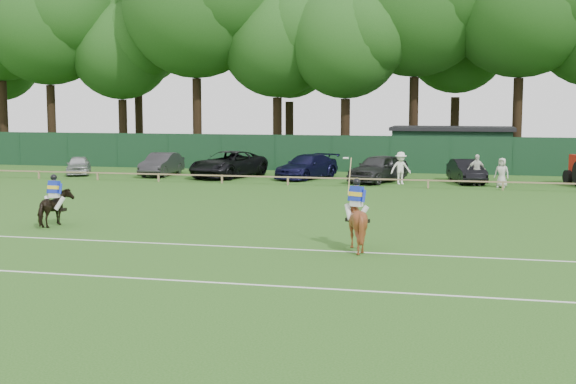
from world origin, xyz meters
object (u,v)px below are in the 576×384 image
(sedan_navy, at_px, (307,167))
(suv_black, at_px, (228,164))
(hatch_grey, at_px, (378,168))
(spectator_right, at_px, (502,173))
(estate_black, at_px, (467,171))
(spectator_mid, at_px, (476,170))
(sedan_silver, at_px, (79,165))
(horse_dark, at_px, (55,208))
(spectator_left, at_px, (401,168))
(sedan_grey, at_px, (162,164))
(horse_chestnut, at_px, (356,222))
(utility_shed, at_px, (452,148))

(sedan_navy, bearing_deg, suv_black, -155.56)
(sedan_navy, relative_size, hatch_grey, 1.06)
(hatch_grey, distance_m, spectator_right, 7.22)
(estate_black, xyz_separation_m, spectator_mid, (0.55, -1.29, 0.20))
(suv_black, xyz_separation_m, sedan_navy, (5.05, 0.30, -0.08))
(estate_black, bearing_deg, hatch_grey, 172.76)
(sedan_silver, bearing_deg, estate_black, -23.23)
(horse_dark, height_order, spectator_left, spectator_left)
(sedan_grey, bearing_deg, horse_chestnut, -55.17)
(sedan_navy, height_order, spectator_left, spectator_left)
(sedan_grey, relative_size, suv_black, 0.75)
(horse_dark, relative_size, sedan_navy, 0.33)
(sedan_silver, relative_size, spectator_right, 2.17)
(sedan_silver, relative_size, utility_shed, 0.43)
(sedan_silver, distance_m, estate_black, 24.94)
(estate_black, bearing_deg, spectator_right, -62.51)
(horse_dark, height_order, spectator_mid, spectator_mid)
(hatch_grey, bearing_deg, suv_black, -162.31)
(spectator_right, bearing_deg, hatch_grey, -172.25)
(sedan_silver, relative_size, sedan_navy, 0.70)
(sedan_silver, relative_size, sedan_grey, 0.81)
(spectator_right, bearing_deg, sedan_silver, -164.56)
(horse_chestnut, height_order, estate_black, horse_chestnut)
(sedan_silver, height_order, hatch_grey, hatch_grey)
(sedan_grey, relative_size, spectator_right, 2.68)
(utility_shed, bearing_deg, sedan_grey, -155.48)
(sedan_silver, bearing_deg, spectator_mid, -26.14)
(sedan_navy, bearing_deg, spectator_mid, 11.60)
(sedan_silver, xyz_separation_m, sedan_navy, (15.19, 0.88, 0.13))
(horse_chestnut, relative_size, spectator_mid, 1.00)
(estate_black, relative_size, utility_shed, 0.50)
(utility_shed, bearing_deg, suv_black, -148.50)
(sedan_grey, height_order, sedan_navy, sedan_navy)
(suv_black, relative_size, estate_black, 1.41)
(horse_dark, xyz_separation_m, utility_shed, (14.40, 28.51, 0.83))
(spectator_left, relative_size, utility_shed, 0.22)
(horse_chestnut, relative_size, sedan_navy, 0.35)
(hatch_grey, distance_m, estate_black, 5.21)
(utility_shed, bearing_deg, spectator_left, -104.86)
(spectator_right, height_order, utility_shed, utility_shed)
(estate_black, distance_m, spectator_left, 4.08)
(sedan_silver, bearing_deg, spectator_left, -27.35)
(sedan_grey, xyz_separation_m, hatch_grey, (14.21, -0.89, 0.09))
(sedan_silver, distance_m, spectator_left, 21.22)
(horse_chestnut, height_order, sedan_grey, horse_chestnut)
(sedan_silver, distance_m, spectator_mid, 25.50)
(horse_chestnut, height_order, spectator_right, horse_chestnut)
(suv_black, height_order, spectator_mid, spectator_mid)
(estate_black, xyz_separation_m, utility_shed, (-1.06, 8.55, 0.84))
(sedan_grey, xyz_separation_m, utility_shed, (18.31, 8.35, 0.80))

